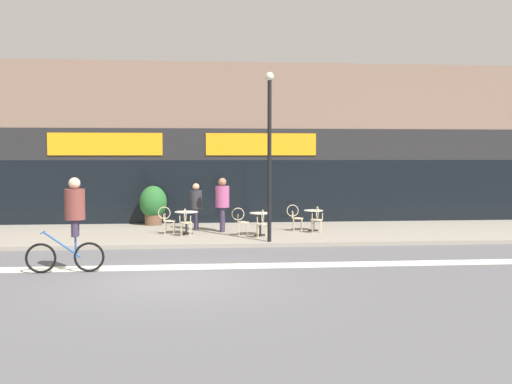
{
  "coord_description": "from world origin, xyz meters",
  "views": [
    {
      "loc": [
        0.65,
        -12.84,
        2.71
      ],
      "look_at": [
        2.37,
        6.07,
        1.54
      ],
      "focal_mm": 42.0,
      "sensor_mm": 36.0,
      "label": 1
    }
  ],
  "objects_px": {
    "bistro_table_1": "(260,219)",
    "cafe_chair_1_side": "(241,220)",
    "cafe_chair_0_side": "(167,218)",
    "lamp_post": "(269,144)",
    "cafe_chair_0_near": "(186,220)",
    "bistro_table_2": "(313,216)",
    "cafe_chair_2_side": "(295,216)",
    "pedestrian_far_end": "(222,200)",
    "pedestrian_near_end": "(196,202)",
    "cafe_chair_2_near": "(317,218)",
    "planter_pot": "(153,204)",
    "cafe_chair_1_near": "(262,222)",
    "bistro_table_0": "(186,218)",
    "cyclist_0": "(73,217)"
  },
  "relations": [
    {
      "from": "cyclist_0",
      "to": "planter_pot",
      "type": "bearing_deg",
      "value": -101.32
    },
    {
      "from": "planter_pot",
      "to": "pedestrian_near_end",
      "type": "xyz_separation_m",
      "value": [
        1.6,
        -1.65,
        0.19
      ]
    },
    {
      "from": "bistro_table_0",
      "to": "cafe_chair_1_side",
      "type": "height_order",
      "value": "cafe_chair_1_side"
    },
    {
      "from": "cafe_chair_0_side",
      "to": "cafe_chair_2_near",
      "type": "relative_size",
      "value": 1.0
    },
    {
      "from": "bistro_table_0",
      "to": "cafe_chair_1_side",
      "type": "bearing_deg",
      "value": -18.5
    },
    {
      "from": "cafe_chair_0_near",
      "to": "cafe_chair_2_side",
      "type": "height_order",
      "value": "same"
    },
    {
      "from": "lamp_post",
      "to": "pedestrian_far_end",
      "type": "xyz_separation_m",
      "value": [
        -1.32,
        2.45,
        -1.83
      ]
    },
    {
      "from": "bistro_table_0",
      "to": "cafe_chair_0_side",
      "type": "bearing_deg",
      "value": 179.61
    },
    {
      "from": "lamp_post",
      "to": "cafe_chair_2_near",
      "type": "bearing_deg",
      "value": 45.15
    },
    {
      "from": "cafe_chair_0_side",
      "to": "bistro_table_0",
      "type": "bearing_deg",
      "value": 2.87
    },
    {
      "from": "cyclist_0",
      "to": "lamp_post",
      "type": "bearing_deg",
      "value": -146.93
    },
    {
      "from": "cafe_chair_0_near",
      "to": "cafe_chair_0_side",
      "type": "xyz_separation_m",
      "value": [
        -0.62,
        0.63,
        0.0
      ]
    },
    {
      "from": "cafe_chair_0_side",
      "to": "planter_pot",
      "type": "xyz_separation_m",
      "value": [
        -0.66,
        2.62,
        0.26
      ]
    },
    {
      "from": "cafe_chair_1_near",
      "to": "planter_pot",
      "type": "distance_m",
      "value": 5.32
    },
    {
      "from": "lamp_post",
      "to": "pedestrian_near_end",
      "type": "distance_m",
      "value": 4.19
    },
    {
      "from": "cafe_chair_2_near",
      "to": "cafe_chair_0_side",
      "type": "bearing_deg",
      "value": 90.01
    },
    {
      "from": "bistro_table_0",
      "to": "pedestrian_far_end",
      "type": "bearing_deg",
      "value": 20.5
    },
    {
      "from": "bistro_table_0",
      "to": "cyclist_0",
      "type": "distance_m",
      "value": 6.21
    },
    {
      "from": "cafe_chair_0_near",
      "to": "pedestrian_far_end",
      "type": "bearing_deg",
      "value": -41.67
    },
    {
      "from": "bistro_table_1",
      "to": "pedestrian_far_end",
      "type": "xyz_separation_m",
      "value": [
        -1.18,
        1.04,
        0.56
      ]
    },
    {
      "from": "planter_pot",
      "to": "pedestrian_far_end",
      "type": "height_order",
      "value": "pedestrian_far_end"
    },
    {
      "from": "planter_pot",
      "to": "lamp_post",
      "type": "height_order",
      "value": "lamp_post"
    },
    {
      "from": "bistro_table_2",
      "to": "pedestrian_near_end",
      "type": "xyz_separation_m",
      "value": [
        -4.01,
        0.55,
        0.46
      ]
    },
    {
      "from": "bistro_table_2",
      "to": "pedestrian_near_end",
      "type": "bearing_deg",
      "value": 172.22
    },
    {
      "from": "bistro_table_2",
      "to": "pedestrian_far_end",
      "type": "distance_m",
      "value": 3.17
    },
    {
      "from": "cafe_chair_2_near",
      "to": "planter_pot",
      "type": "relative_size",
      "value": 0.62
    },
    {
      "from": "planter_pot",
      "to": "cafe_chair_1_side",
      "type": "bearing_deg",
      "value": -46.51
    },
    {
      "from": "planter_pot",
      "to": "cyclist_0",
      "type": "bearing_deg",
      "value": -98.08
    },
    {
      "from": "bistro_table_1",
      "to": "cafe_chair_0_near",
      "type": "height_order",
      "value": "cafe_chair_0_near"
    },
    {
      "from": "cafe_chair_0_side",
      "to": "lamp_post",
      "type": "height_order",
      "value": "lamp_post"
    },
    {
      "from": "cafe_chair_1_near",
      "to": "pedestrian_far_end",
      "type": "height_order",
      "value": "pedestrian_far_end"
    },
    {
      "from": "bistro_table_0",
      "to": "cafe_chair_2_near",
      "type": "distance_m",
      "value": 4.32
    },
    {
      "from": "bistro_table_0",
      "to": "planter_pot",
      "type": "xyz_separation_m",
      "value": [
        -1.29,
        2.62,
        0.24
      ]
    },
    {
      "from": "bistro_table_1",
      "to": "cyclist_0",
      "type": "bearing_deg",
      "value": -133.7
    },
    {
      "from": "bistro_table_2",
      "to": "cafe_chair_2_side",
      "type": "relative_size",
      "value": 0.79
    },
    {
      "from": "cafe_chair_0_near",
      "to": "cafe_chair_0_side",
      "type": "height_order",
      "value": "same"
    },
    {
      "from": "bistro_table_1",
      "to": "cafe_chair_2_near",
      "type": "xyz_separation_m",
      "value": [
        1.93,
        0.39,
        -0.01
      ]
    },
    {
      "from": "bistro_table_1",
      "to": "cafe_chair_1_side",
      "type": "xyz_separation_m",
      "value": [
        -0.63,
        0.01,
        -0.01
      ]
    },
    {
      "from": "cafe_chair_2_near",
      "to": "planter_pot",
      "type": "distance_m",
      "value": 6.27
    },
    {
      "from": "bistro_table_1",
      "to": "cyclist_0",
      "type": "relative_size",
      "value": 0.33
    },
    {
      "from": "bistro_table_0",
      "to": "cafe_chair_2_near",
      "type": "xyz_separation_m",
      "value": [
        4.31,
        -0.2,
        -0.02
      ]
    },
    {
      "from": "cafe_chair_2_side",
      "to": "cafe_chair_0_side",
      "type": "bearing_deg",
      "value": -170.09
    },
    {
      "from": "bistro_table_1",
      "to": "bistro_table_2",
      "type": "distance_m",
      "value": 2.18
    },
    {
      "from": "cafe_chair_2_near",
      "to": "pedestrian_far_end",
      "type": "height_order",
      "value": "pedestrian_far_end"
    },
    {
      "from": "bistro_table_1",
      "to": "pedestrian_far_end",
      "type": "height_order",
      "value": "pedestrian_far_end"
    },
    {
      "from": "planter_pot",
      "to": "pedestrian_near_end",
      "type": "bearing_deg",
      "value": -45.95
    },
    {
      "from": "cafe_chair_1_side",
      "to": "pedestrian_near_end",
      "type": "height_order",
      "value": "pedestrian_near_end"
    },
    {
      "from": "planter_pot",
      "to": "bistro_table_0",
      "type": "bearing_deg",
      "value": -63.87
    },
    {
      "from": "bistro_table_0",
      "to": "cafe_chair_1_side",
      "type": "relative_size",
      "value": 0.86
    },
    {
      "from": "cafe_chair_0_near",
      "to": "cafe_chair_1_side",
      "type": "relative_size",
      "value": 1.0
    }
  ]
}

